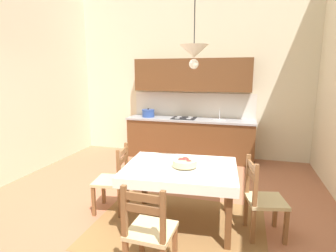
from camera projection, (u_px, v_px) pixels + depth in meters
ground_plane at (138, 225)px, 3.52m from camera, size 5.86×6.92×0.10m
wall_back at (190, 65)px, 6.16m from camera, size 5.86×0.12×4.13m
area_rug at (178, 226)px, 3.39m from camera, size 2.10×1.60×0.01m
kitchen_cabinetry at (190, 120)px, 6.05m from camera, size 2.82×0.63×2.20m
dining_table at (180, 176)px, 3.37m from camera, size 1.45×1.15×0.75m
dining_chair_camera_side at (150, 232)px, 2.50m from camera, size 0.43×0.43×0.93m
dining_chair_tv_side at (114, 180)px, 3.72m from camera, size 0.48×0.48×0.93m
dining_chair_window_side at (262, 200)px, 3.14m from camera, size 0.50×0.50×0.93m
fruit_bowl at (185, 163)px, 3.30m from camera, size 0.30×0.30×0.12m
pendant_lamp at (194, 52)px, 3.04m from camera, size 0.32×0.32×0.80m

